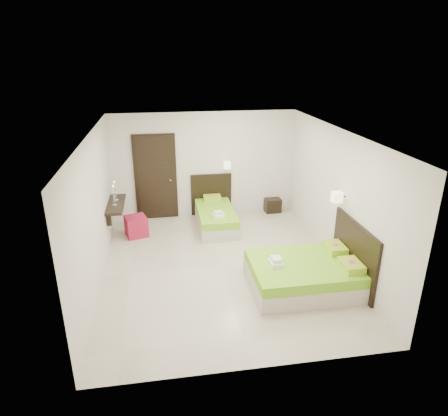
{
  "coord_description": "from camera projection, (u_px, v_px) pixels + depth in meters",
  "views": [
    {
      "loc": [
        -1.05,
        -6.77,
        3.9
      ],
      "look_at": [
        0.1,
        0.3,
        1.1
      ],
      "focal_mm": 32.0,
      "sensor_mm": 36.0,
      "label": 1
    }
  ],
  "objects": [
    {
      "name": "door",
      "position": [
        156.0,
        178.0,
        9.72
      ],
      "size": [
        1.02,
        0.15,
        2.14
      ],
      "color": "black",
      "rests_on": "ground"
    },
    {
      "name": "floor",
      "position": [
        221.0,
        266.0,
        7.8
      ],
      "size": [
        5.5,
        5.5,
        0.0
      ],
      "primitive_type": "plane",
      "color": "beige",
      "rests_on": "ground"
    },
    {
      "name": "bed_double",
      "position": [
        308.0,
        273.0,
        7.03
      ],
      "size": [
        1.87,
        1.59,
        1.54
      ],
      "color": "beige",
      "rests_on": "ground"
    },
    {
      "name": "bed_single",
      "position": [
        216.0,
        215.0,
        9.54
      ],
      "size": [
        1.02,
        1.71,
        1.41
      ],
      "color": "beige",
      "rests_on": "ground"
    },
    {
      "name": "ottoman",
      "position": [
        136.0,
        226.0,
        9.03
      ],
      "size": [
        0.57,
        0.57,
        0.45
      ],
      "primitive_type": "cube",
      "rotation": [
        0.0,
        0.0,
        0.29
      ],
      "color": "maroon",
      "rests_on": "ground"
    },
    {
      "name": "nightstand",
      "position": [
        272.0,
        205.0,
        10.43
      ],
      "size": [
        0.42,
        0.38,
        0.36
      ],
      "primitive_type": "cube",
      "rotation": [
        0.0,
        0.0,
        0.04
      ],
      "color": "black",
      "rests_on": "ground"
    },
    {
      "name": "console_shelf",
      "position": [
        115.0,
        205.0,
        8.66
      ],
      "size": [
        0.35,
        1.2,
        0.78
      ],
      "color": "black",
      "rests_on": "ground"
    }
  ]
}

